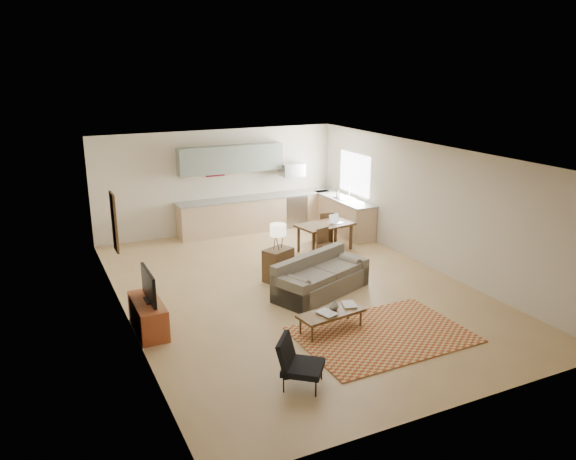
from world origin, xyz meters
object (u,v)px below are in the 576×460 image
armchair (303,363)px  console_table (278,265)px  tv_credenza (148,316)px  dining_table (325,237)px  sofa (322,276)px  coffee_table (331,321)px

armchair → console_table: (1.35, 3.76, -0.02)m
tv_credenza → dining_table: dining_table is taller
dining_table → console_table: bearing=-155.0°
console_table → dining_table: console_table is taller
sofa → armchair: size_ratio=2.96×
tv_credenza → console_table: bearing=21.3°
tv_credenza → console_table: size_ratio=1.70×
tv_credenza → coffee_table: bearing=-25.8°
sofa → coffee_table: bearing=-134.7°
armchair → sofa: bearing=5.6°
sofa → tv_credenza: bearing=161.1°
coffee_table → armchair: (-1.19, -1.29, 0.18)m
sofa → coffee_table: 1.63m
tv_credenza → dining_table: size_ratio=0.88×
coffee_table → armchair: armchair is taller
armchair → console_table: size_ratio=1.05×
coffee_table → sofa: bearing=59.0°
coffee_table → armchair: size_ratio=1.63×
sofa → console_table: (-0.47, 0.99, -0.03)m
sofa → armchair: (-1.82, -2.78, -0.01)m
armchair → console_table: 4.00m
armchair → tv_credenza: (-1.57, 2.62, -0.09)m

